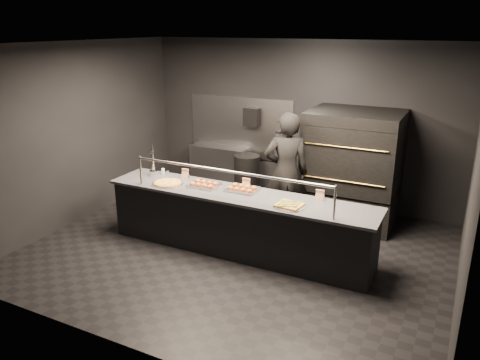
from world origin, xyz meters
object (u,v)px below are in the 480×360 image
at_px(fire_extinguisher, 278,145).
at_px(round_pizza, 168,183).
at_px(square_pizza, 289,205).
at_px(worker, 286,172).
at_px(beer_tap, 153,166).
at_px(pizza_oven, 352,167).
at_px(towel_dispenser, 252,117).
at_px(slider_tray_a, 204,184).
at_px(service_counter, 238,222).
at_px(slider_tray_b, 242,189).
at_px(prep_shelf, 219,168).
at_px(trash_bin, 247,176).

height_order(fire_extinguisher, round_pizza, fire_extinguisher).
xyz_separation_m(square_pizza, worker, (-0.53, 1.24, 0.04)).
xyz_separation_m(beer_tap, round_pizza, (0.45, -0.25, -0.14)).
bearing_deg(pizza_oven, towel_dispenser, 166.86).
bearing_deg(beer_tap, square_pizza, -6.90).
relative_size(towel_dispenser, slider_tray_a, 0.67).
distance_m(service_counter, slider_tray_a, 0.77).
relative_size(slider_tray_a, worker, 0.27).
height_order(round_pizza, slider_tray_a, slider_tray_a).
distance_m(fire_extinguisher, worker, 1.47).
bearing_deg(slider_tray_b, pizza_oven, 55.67).
distance_m(fire_extinguisher, beer_tap, 2.58).
xyz_separation_m(fire_extinguisher, slider_tray_b, (0.35, -2.26, -0.11)).
xyz_separation_m(prep_shelf, square_pizza, (2.45, -2.47, 0.49)).
height_order(slider_tray_a, trash_bin, slider_tray_a).
relative_size(fire_extinguisher, slider_tray_a, 0.96).
bearing_deg(slider_tray_a, trash_bin, 98.05).
relative_size(trash_bin, worker, 0.43).
bearing_deg(fire_extinguisher, square_pizza, -64.80).
bearing_deg(towel_dispenser, fire_extinguisher, 1.04).
distance_m(prep_shelf, towel_dispenser, 1.31).
relative_size(beer_tap, slider_tray_a, 1.04).
relative_size(round_pizza, slider_tray_b, 1.07).
bearing_deg(prep_shelf, beer_tap, -90.00).
relative_size(pizza_oven, slider_tray_a, 3.63).
xyz_separation_m(round_pizza, trash_bin, (0.25, 2.28, -0.52)).
height_order(service_counter, beer_tap, beer_tap).
bearing_deg(pizza_oven, slider_tray_a, -134.30).
distance_m(beer_tap, slider_tray_a, 1.01).
bearing_deg(beer_tap, towel_dispenser, 72.67).
height_order(pizza_oven, towel_dispenser, pizza_oven).
relative_size(slider_tray_b, square_pizza, 1.07).
bearing_deg(round_pizza, fire_extinguisher, 72.28).
distance_m(round_pizza, slider_tray_a, 0.57).
relative_size(pizza_oven, trash_bin, 2.28).
height_order(service_counter, pizza_oven, pizza_oven).
bearing_deg(fire_extinguisher, slider_tray_a, -96.09).
bearing_deg(trash_bin, prep_shelf, 168.28).
relative_size(towel_dispenser, fire_extinguisher, 0.69).
bearing_deg(towel_dispenser, worker, -46.82).
distance_m(pizza_oven, square_pizza, 2.08).
relative_size(square_pizza, worker, 0.22).
distance_m(square_pizza, trash_bin, 2.96).
bearing_deg(trash_bin, pizza_oven, -7.46).
distance_m(fire_extinguisher, round_pizza, 2.63).
height_order(towel_dispenser, worker, worker).
xyz_separation_m(slider_tray_b, worker, (0.32, 0.95, 0.03)).
height_order(prep_shelf, fire_extinguisher, fire_extinguisher).
xyz_separation_m(slider_tray_a, trash_bin, (-0.30, 2.12, -0.53)).
height_order(prep_shelf, slider_tray_a, slider_tray_a).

